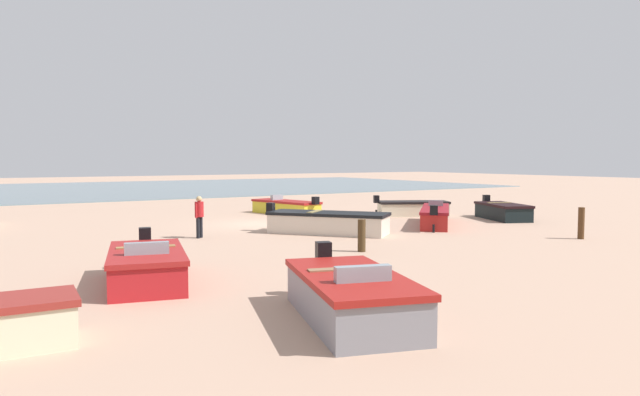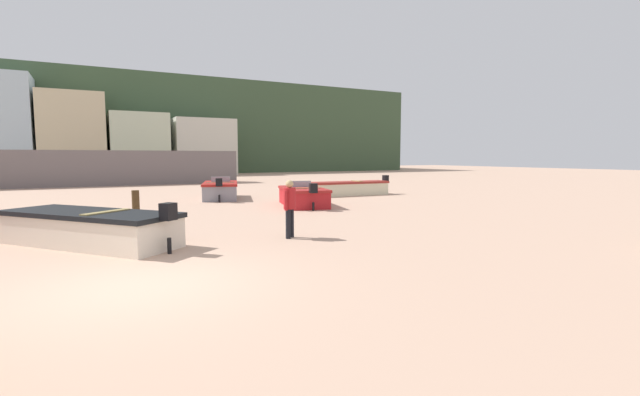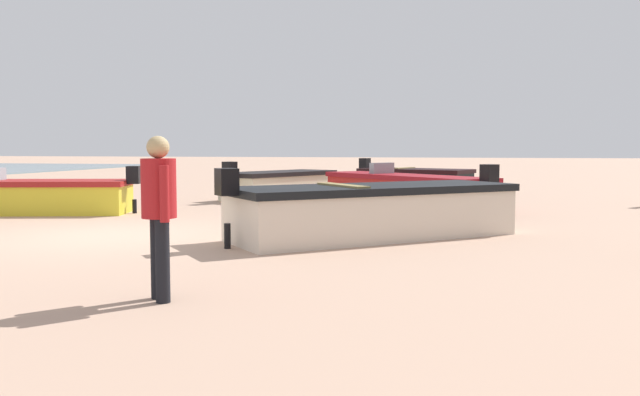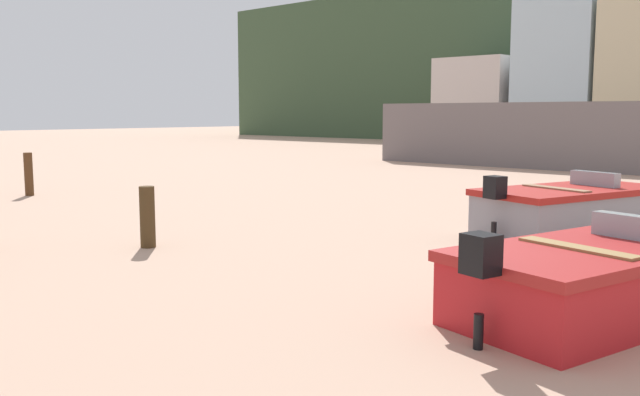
{
  "view_description": "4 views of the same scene",
  "coord_description": "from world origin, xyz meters",
  "px_view_note": "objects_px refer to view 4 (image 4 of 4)",
  "views": [
    {
      "loc": [
        11.38,
        23.74,
        3.03
      ],
      "look_at": [
        -2.06,
        1.66,
        1.25
      ],
      "focal_mm": 31.65,
      "sensor_mm": 36.0,
      "label": 1
    },
    {
      "loc": [
        -0.69,
        -8.06,
        2.27
      ],
      "look_at": [
        5.76,
        4.19,
        0.94
      ],
      "focal_mm": 24.42,
      "sensor_mm": 36.0,
      "label": 2
    },
    {
      "loc": [
        10.14,
        5.81,
        1.52
      ],
      "look_at": [
        -2.9,
        3.05,
        0.48
      ],
      "focal_mm": 37.26,
      "sensor_mm": 36.0,
      "label": 3
    },
    {
      "loc": [
        10.77,
        2.26,
        2.31
      ],
      "look_at": [
        2.23,
        11.5,
        0.74
      ],
      "focal_mm": 38.48,
      "sensor_mm": 36.0,
      "label": 4
    }
  ],
  "objects_px": {
    "boat_red_3": "(599,279)",
    "mooring_post_mid_beach": "(147,217)",
    "boat_grey_2": "(571,210)",
    "mooring_post_near_water": "(29,174)"
  },
  "relations": [
    {
      "from": "boat_grey_2",
      "to": "mooring_post_near_water",
      "type": "height_order",
      "value": "mooring_post_near_water"
    },
    {
      "from": "mooring_post_near_water",
      "to": "mooring_post_mid_beach",
      "type": "height_order",
      "value": "mooring_post_near_water"
    },
    {
      "from": "boat_grey_2",
      "to": "boat_red_3",
      "type": "bearing_deg",
      "value": -47.53
    },
    {
      "from": "boat_red_3",
      "to": "mooring_post_near_water",
      "type": "bearing_deg",
      "value": -169.47
    },
    {
      "from": "boat_grey_2",
      "to": "boat_red_3",
      "type": "xyz_separation_m",
      "value": [
        2.49,
        -5.15,
        -0.02
      ]
    },
    {
      "from": "boat_red_3",
      "to": "mooring_post_mid_beach",
      "type": "xyz_separation_m",
      "value": [
        -7.26,
        -1.2,
        0.1
      ]
    },
    {
      "from": "mooring_post_mid_beach",
      "to": "boat_grey_2",
      "type": "bearing_deg",
      "value": 53.05
    },
    {
      "from": "boat_red_3",
      "to": "boat_grey_2",
      "type": "bearing_deg",
      "value": 128.97
    },
    {
      "from": "boat_grey_2",
      "to": "mooring_post_near_water",
      "type": "distance_m",
      "value": 14.31
    },
    {
      "from": "mooring_post_mid_beach",
      "to": "mooring_post_near_water",
      "type": "bearing_deg",
      "value": 167.63
    }
  ]
}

